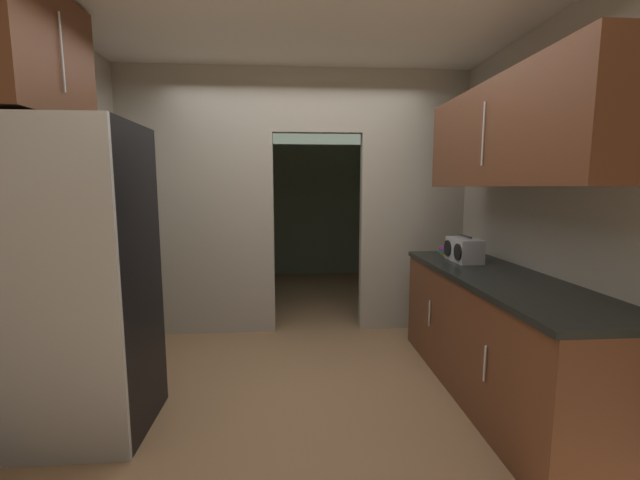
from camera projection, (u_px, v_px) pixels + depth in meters
name	position (u px, v px, depth m)	size (l,w,h in m)	color
ground	(302.00, 396.00, 2.93)	(20.00, 20.00, 0.00)	#93704C
kitchen_overhead_slab	(298.00, 25.00, 2.99)	(3.90, 6.79, 0.06)	silver
kitchen_partition	(292.00, 196.00, 4.12)	(3.50, 0.12, 2.69)	#ADA899
adjoining_room_shell	(295.00, 199.00, 6.06)	(3.50, 2.87, 2.69)	slate
kitchen_flank_right	(611.00, 217.00, 2.34)	(0.10, 3.90, 2.69)	#ADA899
refrigerator	(78.00, 283.00, 2.41)	(0.77, 0.72, 1.89)	black
lower_cabinet_run	(497.00, 336.00, 2.89)	(0.68, 2.19, 0.90)	brown
upper_cabinet_counterside	(509.00, 134.00, 2.70)	(0.36, 1.97, 0.70)	brown
upper_cabinet_fridgeside	(29.00, 52.00, 2.32)	(0.36, 0.85, 0.75)	brown
boombox	(464.00, 250.00, 3.35)	(0.20, 0.35, 0.22)	#B2B2B7
book_stack	(448.00, 251.00, 3.66)	(0.13, 0.17, 0.07)	gold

